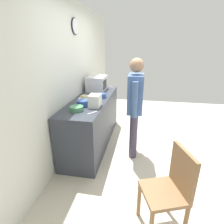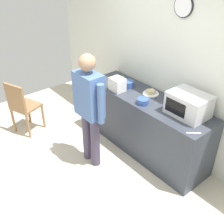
{
  "view_description": "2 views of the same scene",
  "coord_description": "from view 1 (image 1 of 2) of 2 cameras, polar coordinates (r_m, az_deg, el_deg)",
  "views": [
    {
      "loc": [
        -3.2,
        0.29,
        1.87
      ],
      "look_at": [
        -0.23,
        0.81,
        0.73
      ],
      "focal_mm": 28.9,
      "sensor_mm": 36.0,
      "label": 1
    },
    {
      "loc": [
        2.23,
        -1.32,
        2.75
      ],
      "look_at": [
        -0.28,
        0.74,
        0.77
      ],
      "focal_mm": 42.86,
      "sensor_mm": 36.0,
      "label": 2
    }
  ],
  "objects": [
    {
      "name": "sandwich_plate",
      "position": [
        3.38,
        -8.62,
        4.52
      ],
      "size": [
        0.24,
        0.24,
        0.07
      ],
      "color": "white",
      "rests_on": "kitchen_counter"
    },
    {
      "name": "microwave",
      "position": [
        3.98,
        -4.79,
        9.05
      ],
      "size": [
        0.5,
        0.39,
        0.3
      ],
      "color": "silver",
      "rests_on": "kitchen_counter"
    },
    {
      "name": "cereal_bowl",
      "position": [
        2.78,
        -11.13,
        1.09
      ],
      "size": [
        0.2,
        0.2,
        0.07
      ],
      "primitive_type": "cylinder",
      "color": "#4C8E60",
      "rests_on": "kitchen_counter"
    },
    {
      "name": "kitchen_counter",
      "position": [
        3.55,
        -6.08,
        -2.84
      ],
      "size": [
        2.11,
        0.62,
        0.92
      ],
      "primitive_type": "cube",
      "color": "#333842",
      "rests_on": "ground_plane"
    },
    {
      "name": "spoon_utensil",
      "position": [
        2.66,
        -6.24,
        -0.25
      ],
      "size": [
        0.15,
        0.12,
        0.01
      ],
      "primitive_type": "cube",
      "rotation": [
        0.0,
        0.0,
        2.51
      ],
      "color": "silver",
      "rests_on": "kitchen_counter"
    },
    {
      "name": "mixing_bowl",
      "position": [
        2.98,
        -9.24,
        2.81
      ],
      "size": [
        0.19,
        0.19,
        0.1
      ],
      "primitive_type": "cylinder",
      "color": "#33519E",
      "rests_on": "kitchen_counter"
    },
    {
      "name": "person_standing",
      "position": [
        2.98,
        7.3,
        3.1
      ],
      "size": [
        0.59,
        0.25,
        1.68
      ],
      "color": "#40384E",
      "rests_on": "ground_plane"
    },
    {
      "name": "back_wall",
      "position": [
        3.5,
        -12.34,
        10.93
      ],
      "size": [
        5.4,
        0.13,
        2.6
      ],
      "color": "silver",
      "rests_on": "ground_plane"
    },
    {
      "name": "fork_utensil",
      "position": [
        4.25,
        -0.07,
        7.85
      ],
      "size": [
        0.13,
        0.14,
        0.01
      ],
      "primitive_type": "cube",
      "rotation": [
        0.0,
        0.0,
        0.84
      ],
      "color": "silver",
      "rests_on": "kitchen_counter"
    },
    {
      "name": "toaster",
      "position": [
        2.9,
        -5.41,
        3.57
      ],
      "size": [
        0.22,
        0.18,
        0.2
      ],
      "primitive_type": "cube",
      "color": "silver",
      "rests_on": "kitchen_counter"
    },
    {
      "name": "wooden_chair",
      "position": [
        2.04,
        18.02,
        -21.78
      ],
      "size": [
        0.51,
        0.51,
        0.94
      ],
      "color": "olive",
      "rests_on": "ground_plane"
    },
    {
      "name": "salad_bowl",
      "position": [
        3.42,
        -3.18,
        5.23
      ],
      "size": [
        0.16,
        0.16,
        0.08
      ],
      "primitive_type": "cylinder",
      "color": "#33519E",
      "rests_on": "kitchen_counter"
    },
    {
      "name": "ground_plane",
      "position": [
        3.71,
        13.29,
        -10.12
      ],
      "size": [
        6.0,
        6.0,
        0.0
      ],
      "primitive_type": "plane",
      "color": "beige"
    }
  ]
}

